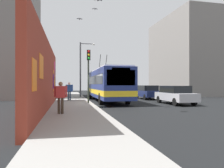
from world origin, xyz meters
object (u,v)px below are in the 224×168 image
(city_bus, at_px, (106,84))
(street_lamp, at_px, (82,65))
(parked_car_navy, at_px, (148,92))
(pedestrian_near_wall, at_px, (61,95))
(pedestrian_midblock, at_px, (69,90))
(parked_car_silver, at_px, (175,94))
(traffic_light, at_px, (88,67))

(city_bus, bearing_deg, street_lamp, 20.47)
(parked_car_navy, relative_size, pedestrian_near_wall, 2.47)
(street_lamp, bearing_deg, pedestrian_midblock, 164.65)
(parked_car_silver, bearing_deg, pedestrian_midblock, 65.07)
(city_bus, distance_m, traffic_light, 4.44)
(pedestrian_midblock, height_order, street_lamp, street_lamp)
(pedestrian_midblock, bearing_deg, parked_car_silver, -114.93)
(city_bus, relative_size, pedestrian_near_wall, 7.26)
(city_bus, bearing_deg, parked_car_silver, -131.83)
(parked_car_silver, height_order, parked_car_navy, same)
(street_lamp, bearing_deg, parked_car_navy, -118.68)
(parked_car_navy, bearing_deg, city_bus, 106.13)
(pedestrian_midblock, relative_size, street_lamp, 0.25)
(pedestrian_midblock, height_order, traffic_light, traffic_light)
(parked_car_silver, xyz_separation_m, pedestrian_midblock, (4.13, 8.88, 0.35))
(traffic_light, bearing_deg, parked_car_silver, -97.78)
(traffic_light, bearing_deg, city_bus, -30.50)
(parked_car_navy, xyz_separation_m, pedestrian_midblock, (-2.03, 8.88, 0.35))
(parked_car_silver, relative_size, parked_car_navy, 1.05)
(pedestrian_near_wall, height_order, street_lamp, street_lamp)
(parked_car_navy, relative_size, street_lamp, 0.61)
(parked_car_silver, relative_size, traffic_light, 0.99)
(city_bus, bearing_deg, traffic_light, 149.50)
(street_lamp, bearing_deg, pedestrian_near_wall, 171.72)
(city_bus, xyz_separation_m, parked_car_silver, (-4.65, -5.20, -0.93))
(city_bus, bearing_deg, pedestrian_near_wall, 156.09)
(city_bus, height_order, parked_car_navy, city_bus)
(parked_car_silver, height_order, pedestrian_midblock, pedestrian_midblock)
(city_bus, height_order, parked_car_silver, city_bus)
(parked_car_navy, height_order, pedestrian_midblock, pedestrian_midblock)
(parked_car_silver, xyz_separation_m, street_lamp, (10.12, 7.24, 3.27))
(pedestrian_near_wall, xyz_separation_m, pedestrian_midblock, (9.00, -0.54, 0.04))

